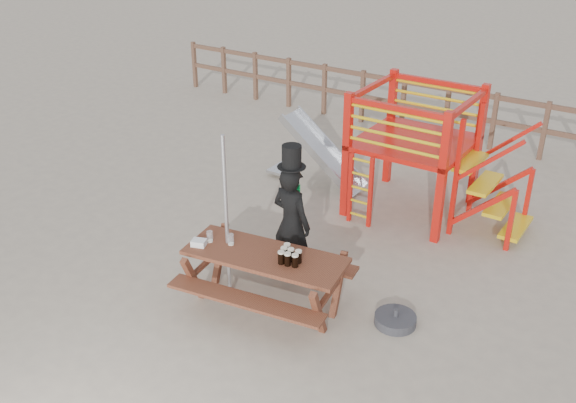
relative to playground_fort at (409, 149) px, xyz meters
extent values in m
plane|color=tan|center=(-0.12, -3.58, -1.07)|extent=(60.00, 60.00, 0.00)
cube|color=brown|center=(-0.12, 3.42, 0.03)|extent=(15.00, 0.06, 0.10)
cube|color=brown|center=(-0.12, 3.42, -0.47)|extent=(15.00, 0.06, 0.10)
cube|color=brown|center=(-7.62, 3.42, -0.47)|extent=(0.09, 0.09, 1.20)
cube|color=brown|center=(-6.62, 3.42, -0.47)|extent=(0.09, 0.09, 1.20)
cube|color=brown|center=(-5.62, 3.42, -0.47)|extent=(0.09, 0.09, 1.20)
cube|color=brown|center=(-4.62, 3.42, -0.47)|extent=(0.09, 0.09, 1.20)
cube|color=brown|center=(-3.62, 3.42, -0.47)|extent=(0.09, 0.09, 1.20)
cube|color=brown|center=(-2.62, 3.42, -0.47)|extent=(0.09, 0.09, 1.20)
cube|color=brown|center=(-1.62, 3.42, -0.47)|extent=(0.09, 0.09, 1.20)
cube|color=brown|center=(-0.62, 3.42, -0.47)|extent=(0.09, 0.09, 1.20)
cube|color=brown|center=(0.38, 3.42, -0.47)|extent=(0.09, 0.09, 1.20)
cube|color=brown|center=(1.38, 3.42, -0.47)|extent=(0.09, 0.09, 1.20)
cube|color=red|center=(-0.72, -0.78, -0.02)|extent=(0.12, 0.12, 2.10)
cube|color=red|center=(0.88, -0.78, -0.02)|extent=(0.12, 0.12, 2.10)
cube|color=red|center=(-0.72, 0.82, -0.02)|extent=(0.12, 0.12, 2.10)
cube|color=red|center=(0.88, 0.82, -0.02)|extent=(0.12, 0.12, 2.10)
cube|color=red|center=(0.08, 0.02, 0.13)|extent=(1.72, 1.72, 0.08)
cube|color=red|center=(0.08, -0.78, 0.93)|extent=(1.60, 0.08, 0.08)
cube|color=red|center=(0.08, 0.82, 0.93)|extent=(1.60, 0.08, 0.08)
cube|color=red|center=(-0.72, 0.02, 0.93)|extent=(0.08, 1.60, 0.08)
cube|color=red|center=(0.88, 0.02, 0.93)|extent=(0.08, 1.60, 0.08)
cylinder|color=yellow|center=(0.08, -0.78, 0.31)|extent=(1.50, 0.05, 0.05)
cylinder|color=yellow|center=(0.08, 0.82, 0.31)|extent=(1.50, 0.05, 0.05)
cylinder|color=yellow|center=(0.08, -0.78, 0.49)|extent=(1.50, 0.05, 0.05)
cylinder|color=yellow|center=(0.08, 0.82, 0.49)|extent=(1.50, 0.05, 0.05)
cylinder|color=yellow|center=(0.08, -0.78, 0.67)|extent=(1.50, 0.05, 0.05)
cylinder|color=yellow|center=(0.08, 0.82, 0.67)|extent=(1.50, 0.05, 0.05)
cylinder|color=yellow|center=(0.08, -0.78, 0.85)|extent=(1.50, 0.05, 0.05)
cylinder|color=yellow|center=(0.08, 0.82, 0.85)|extent=(1.50, 0.05, 0.05)
cube|color=red|center=(-0.55, -0.93, -0.47)|extent=(0.06, 0.06, 1.20)
cube|color=red|center=(-0.19, -0.93, -0.47)|extent=(0.06, 0.06, 1.20)
cylinder|color=yellow|center=(-0.37, -0.93, -0.92)|extent=(0.36, 0.04, 0.04)
cylinder|color=yellow|center=(-0.37, -0.93, -0.68)|extent=(0.36, 0.04, 0.04)
cylinder|color=yellow|center=(-0.37, -0.93, -0.44)|extent=(0.36, 0.04, 0.04)
cylinder|color=yellow|center=(-0.37, -0.93, -0.20)|extent=(0.36, 0.04, 0.04)
cylinder|color=yellow|center=(-0.37, -0.93, 0.04)|extent=(0.36, 0.04, 0.04)
cube|color=yellow|center=(1.03, 0.02, 0.01)|extent=(0.30, 0.90, 0.06)
cube|color=yellow|center=(1.31, 0.02, -0.29)|extent=(0.30, 0.90, 0.06)
cube|color=yellow|center=(1.59, 0.02, -0.59)|extent=(0.30, 0.90, 0.06)
cube|color=yellow|center=(1.87, 0.02, -0.89)|extent=(0.30, 0.90, 0.06)
cube|color=red|center=(1.43, -0.43, -0.47)|extent=(0.95, 0.08, 0.86)
cube|color=red|center=(1.43, 0.47, -0.47)|extent=(0.95, 0.08, 0.86)
cube|color=#BBBDC2|center=(-1.62, 0.02, -0.45)|extent=(1.53, 0.55, 1.21)
cube|color=#BBBDC2|center=(-1.62, -0.25, -0.41)|extent=(1.58, 0.04, 1.28)
cube|color=#BBBDC2|center=(-1.62, 0.29, -0.41)|extent=(1.58, 0.04, 1.28)
cube|color=#BBBDC2|center=(-2.52, 0.02, -0.97)|extent=(0.35, 0.55, 0.05)
cube|color=brown|center=(-0.32, -3.61, -0.30)|extent=(2.15, 1.08, 0.05)
cube|color=brown|center=(-0.23, -4.17, -0.61)|extent=(2.07, 0.60, 0.04)
cube|color=brown|center=(-0.41, -3.05, -0.61)|extent=(2.07, 0.60, 0.04)
cube|color=brown|center=(-1.18, -3.74, -0.70)|extent=(0.27, 1.23, 0.74)
cube|color=brown|center=(0.54, -3.47, -0.70)|extent=(0.27, 1.23, 0.74)
imported|color=black|center=(-0.44, -2.82, -0.23)|extent=(0.66, 0.48, 1.67)
cube|color=#0C8B37|center=(-0.42, -2.68, -0.03)|extent=(0.07, 0.03, 0.39)
cylinder|color=black|center=(-0.44, -2.82, 0.61)|extent=(0.38, 0.38, 0.01)
cylinder|color=black|center=(-0.44, -2.82, 0.76)|extent=(0.26, 0.26, 0.29)
cube|color=white|center=(-0.43, -2.69, 0.86)|extent=(0.13, 0.02, 0.03)
cylinder|color=#B2B2B7|center=(-0.90, -3.64, 0.07)|extent=(0.05, 0.05, 2.28)
cylinder|color=#333438|center=(1.25, -3.01, -1.01)|extent=(0.53, 0.53, 0.12)
cylinder|color=#333438|center=(1.25, -3.01, -0.90)|extent=(0.06, 0.06, 0.10)
cube|color=white|center=(-1.15, -3.90, -0.24)|extent=(0.22, 0.19, 0.08)
cylinder|color=black|center=(-0.03, -3.67, -0.20)|extent=(0.08, 0.08, 0.15)
cylinder|color=beige|center=(-0.03, -3.67, -0.12)|extent=(0.08, 0.08, 0.02)
cylinder|color=black|center=(0.06, -3.66, -0.20)|extent=(0.08, 0.08, 0.15)
cylinder|color=beige|center=(0.06, -3.66, -0.12)|extent=(0.08, 0.08, 0.02)
cylinder|color=black|center=(0.15, -3.64, -0.20)|extent=(0.08, 0.08, 0.15)
cylinder|color=beige|center=(0.15, -3.64, -0.12)|extent=(0.08, 0.08, 0.02)
cylinder|color=black|center=(-0.06, -3.57, -0.20)|extent=(0.08, 0.08, 0.15)
cylinder|color=beige|center=(-0.06, -3.57, -0.12)|extent=(0.08, 0.08, 0.02)
cylinder|color=black|center=(0.03, -3.55, -0.20)|extent=(0.08, 0.08, 0.15)
cylinder|color=beige|center=(0.03, -3.55, -0.12)|extent=(0.08, 0.08, 0.02)
cylinder|color=black|center=(0.14, -3.54, -0.20)|extent=(0.08, 0.08, 0.15)
cylinder|color=beige|center=(0.14, -3.54, -0.12)|extent=(0.08, 0.08, 0.02)
cylinder|color=black|center=(-0.07, -3.48, -0.20)|extent=(0.08, 0.08, 0.15)
cylinder|color=beige|center=(-0.07, -3.48, -0.12)|extent=(0.08, 0.08, 0.02)
cylinder|color=silver|center=(-0.83, -3.65, -0.20)|extent=(0.08, 0.08, 0.15)
cylinder|color=beige|center=(-0.83, -3.65, -0.27)|extent=(0.07, 0.07, 0.02)
cylinder|color=silver|center=(-1.10, -3.75, -0.20)|extent=(0.08, 0.08, 0.15)
cylinder|color=beige|center=(-1.10, -3.75, -0.27)|extent=(0.07, 0.07, 0.02)
camera|label=1|loc=(3.74, -9.18, 3.95)|focal=40.00mm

